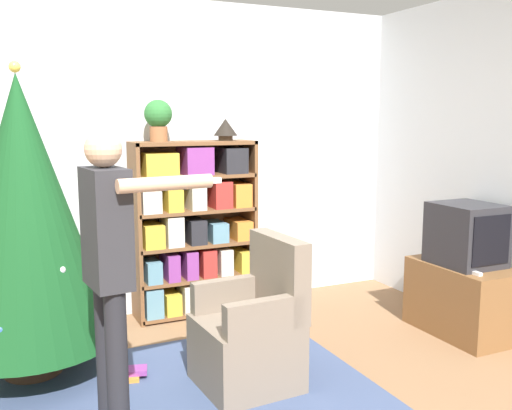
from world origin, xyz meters
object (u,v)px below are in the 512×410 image
object	(u,v)px
armchair	(252,334)
table_lamp	(226,128)
bookshelf	(194,228)
standing_person	(110,260)
television	(467,234)
potted_plant	(158,117)
christmas_tree	(24,212)

from	to	relation	value
armchair	table_lamp	bearing A→B (deg)	161.26
bookshelf	standing_person	distance (m)	1.89
bookshelf	television	xyz separation A→B (m)	(1.71, -1.29, 0.05)
potted_plant	table_lamp	size ratio (longest dim) A/B	1.64
bookshelf	television	bearing A→B (deg)	-37.09
armchair	potted_plant	bearing A→B (deg)	-175.86
armchair	table_lamp	distance (m)	1.90
armchair	potted_plant	size ratio (longest dim) A/B	2.80
television	standing_person	xyz separation A→B (m)	(-2.69, -0.30, 0.16)
television	standing_person	distance (m)	2.71
television	christmas_tree	bearing A→B (deg)	168.27
standing_person	table_lamp	bearing A→B (deg)	135.16
bookshelf	table_lamp	xyz separation A→B (m)	(0.29, 0.01, 0.82)
television	standing_person	bearing A→B (deg)	-173.54
bookshelf	potted_plant	distance (m)	0.95
television	armchair	distance (m)	1.87
bookshelf	armchair	xyz separation A→B (m)	(-0.10, -1.39, -0.41)
table_lamp	potted_plant	bearing A→B (deg)	-180.00
potted_plant	table_lamp	xyz separation A→B (m)	(0.57, 0.00, -0.09)
christmas_tree	potted_plant	size ratio (longest dim) A/B	6.00
television	standing_person	world-z (taller)	standing_person
television	potted_plant	distance (m)	2.53
potted_plant	bookshelf	bearing A→B (deg)	-1.63
bookshelf	table_lamp	size ratio (longest dim) A/B	7.25
bookshelf	television	world-z (taller)	bookshelf
television	potted_plant	xyz separation A→B (m)	(-1.99, 1.30, 0.87)
standing_person	potted_plant	size ratio (longest dim) A/B	4.80
standing_person	table_lamp	size ratio (longest dim) A/B	7.90
armchair	television	bearing A→B (deg)	89.92
christmas_tree	armchair	bearing A→B (deg)	-30.66
christmas_tree	standing_person	distance (m)	1.01
armchair	standing_person	distance (m)	1.09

